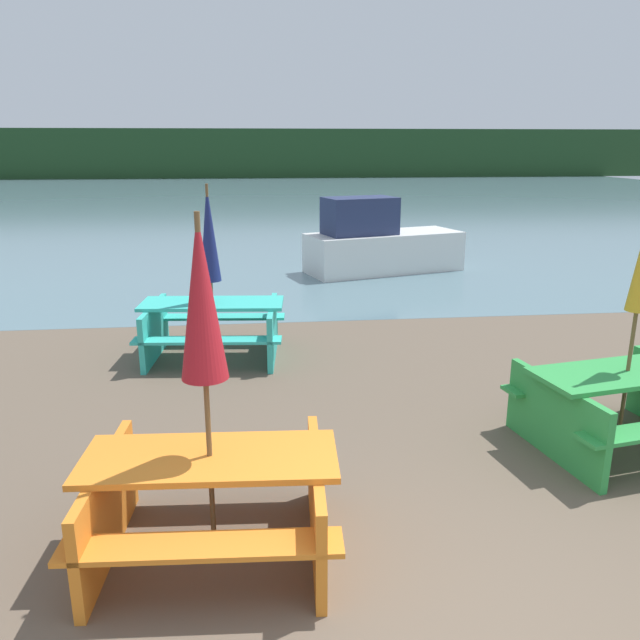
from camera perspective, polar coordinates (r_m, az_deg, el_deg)
The scene contains 8 objects.
water at distance 34.78m, azimuth -4.27°, elevation 11.19°, with size 60.00×50.00×0.00m.
far_treeline at distance 54.67m, azimuth -5.10°, elevation 14.94°, with size 80.00×1.60×4.00m.
picnic_table_orange at distance 4.52m, azimuth -9.87°, elevation -15.38°, with size 1.80×1.47×0.74m.
picnic_table_green at distance 6.52m, azimuth 26.00°, elevation -6.65°, with size 1.97×1.67×0.76m.
picnic_table_teal at distance 8.43m, azimuth -9.74°, elevation -0.35°, with size 1.97×1.53×0.76m.
umbrella_navy at distance 8.19m, azimuth -10.13°, elevation 7.71°, with size 0.27×0.27×2.30m.
umbrella_crimson at distance 4.00m, azimuth -10.79°, elevation 1.77°, with size 0.31×0.31×2.38m.
boat at distance 14.05m, azimuth 5.40°, elevation 6.91°, with size 3.68×2.20×1.67m.
Camera 1 is at (-1.19, -2.55, 2.77)m, focal length 35.00 mm.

